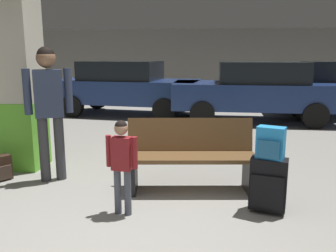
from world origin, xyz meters
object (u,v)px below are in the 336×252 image
object	(u,v)px
child	(122,157)
parked_car_near	(256,90)
bench	(191,155)
backpack_bright	(270,143)
backpack_dark_floor	(0,168)
adult	(49,100)
parked_car_far	(126,86)
structural_pillar	(18,69)
suitcase	(268,184)

from	to	relation	value
child	parked_car_near	distance (m)	6.08
bench	backpack_bright	world-z (taller)	backpack_bright
child	backpack_dark_floor	size ratio (longest dim) A/B	3.01
adult	parked_car_far	xyz separation A→B (m)	(-0.23, 5.46, -0.30)
child	parked_car_near	world-z (taller)	parked_car_near
backpack_dark_floor	parked_car_near	distance (m)	6.34
structural_pillar	parked_car_near	xyz separation A→B (m)	(3.99, 4.24, -0.68)
backpack_bright	child	distance (m)	1.56
bench	suitcase	size ratio (longest dim) A/B	2.73
structural_pillar	adult	bearing A→B (deg)	-37.63
structural_pillar	adult	xyz separation A→B (m)	(0.67, -0.52, -0.38)
bench	parked_car_far	bearing A→B (deg)	110.63
structural_pillar	parked_car_near	bearing A→B (deg)	46.69
suitcase	adult	distance (m)	2.93
adult	backpack_dark_floor	world-z (taller)	adult
parked_car_far	backpack_bright	bearing A→B (deg)	-64.45
backpack_bright	child	size ratio (longest dim) A/B	0.33
structural_pillar	bench	distance (m)	2.83
child	parked_car_near	bearing A→B (deg)	69.47
child	adult	bearing A→B (deg)	141.72
bench	child	xyz separation A→B (m)	(-0.68, -0.80, 0.19)
parked_car_near	suitcase	bearing A→B (deg)	-96.17
bench	adult	distance (m)	1.99
bench	parked_car_far	distance (m)	6.00
structural_pillar	child	size ratio (longest dim) A/B	2.92
bench	structural_pillar	bearing A→B (deg)	165.58
parked_car_near	backpack_bright	bearing A→B (deg)	-96.18
child	adult	xyz separation A→B (m)	(-1.19, 0.94, 0.47)
suitcase	adult	xyz separation A→B (m)	(-2.73, 0.73, 0.78)
adult	backpack_dark_floor	bearing A→B (deg)	-172.37
bench	child	bearing A→B (deg)	-130.48
bench	adult	xyz separation A→B (m)	(-1.87, 0.14, 0.66)
parked_car_near	parked_car_far	distance (m)	3.63
backpack_dark_floor	parked_car_near	size ratio (longest dim) A/B	0.08
suitcase	adult	bearing A→B (deg)	165.03
bench	parked_car_near	bearing A→B (deg)	73.52
structural_pillar	suitcase	world-z (taller)	structural_pillar
backpack_dark_floor	parked_car_far	world-z (taller)	parked_car_far
backpack_bright	parked_car_far	xyz separation A→B (m)	(-2.96, 6.19, 0.03)
parked_car_near	child	bearing A→B (deg)	-110.53
adult	parked_car_near	world-z (taller)	adult
structural_pillar	child	distance (m)	2.51
bench	adult	bearing A→B (deg)	175.84
suitcase	parked_car_near	size ratio (longest dim) A/B	0.15
backpack_bright	parked_car_near	bearing A→B (deg)	83.82
suitcase	backpack_dark_floor	world-z (taller)	suitcase
suitcase	child	world-z (taller)	child
backpack_dark_floor	parked_car_far	xyz separation A→B (m)	(0.48, 5.56, 0.64)
bench	parked_car_far	xyz separation A→B (m)	(-2.11, 5.60, 0.36)
child	parked_car_near	xyz separation A→B (m)	(2.13, 5.69, 0.18)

